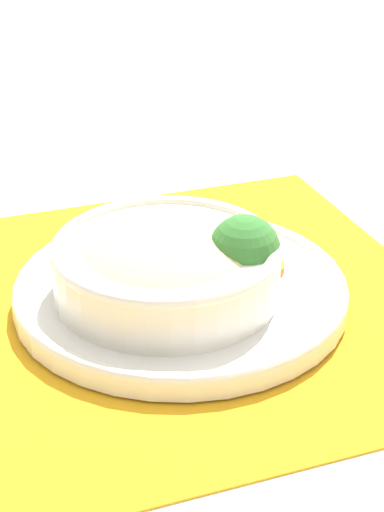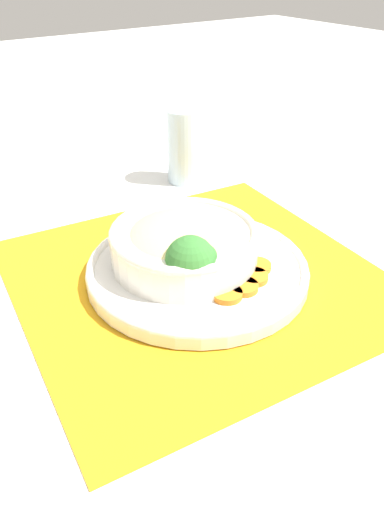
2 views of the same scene
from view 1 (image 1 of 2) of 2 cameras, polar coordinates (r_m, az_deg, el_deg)
name	(u,v)px [view 1 (image 1 of 2)]	position (r m, az deg, el deg)	size (l,w,h in m)	color
ground_plane	(181,304)	(0.74, -0.75, -3.23)	(4.00, 4.00, 0.00)	white
placemat	(181,302)	(0.74, -0.75, -3.10)	(0.49, 0.48, 0.00)	orange
plate	(181,289)	(0.73, -0.76, -2.20)	(0.28, 0.28, 0.02)	white
bowl	(166,263)	(0.70, -1.71, -0.47)	(0.19, 0.19, 0.06)	silver
broccoli_floret	(244,251)	(0.69, 3.51, 0.32)	(0.06, 0.06, 0.07)	#759E51
carrot_slice_near	(264,268)	(0.75, 4.79, -0.77)	(0.04, 0.04, 0.01)	orange
carrot_slice_middle	(249,256)	(0.77, 3.83, 0.03)	(0.04, 0.04, 0.01)	orange
carrot_slice_far	(229,247)	(0.78, 2.45, 0.63)	(0.04, 0.04, 0.01)	orange
carrot_slice_extra	(204,241)	(0.79, 0.80, 0.98)	(0.04, 0.04, 0.01)	orange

